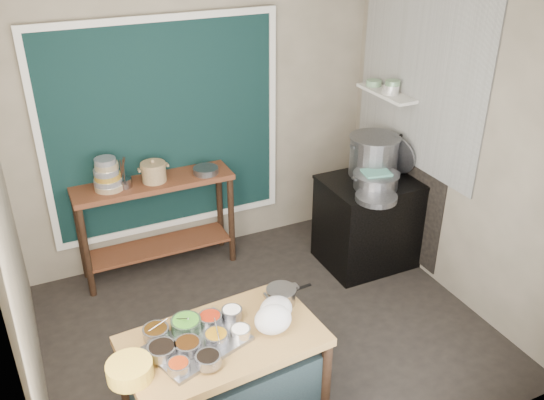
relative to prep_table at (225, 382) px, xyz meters
name	(u,v)px	position (x,y,z in m)	size (l,w,h in m)	color
floor	(267,331)	(0.65, 0.75, -0.39)	(3.50, 3.00, 0.02)	black
back_wall	(199,117)	(0.65, 2.26, 1.02)	(3.50, 0.02, 2.80)	gray
left_wall	(5,233)	(-1.11, 0.75, 1.02)	(0.02, 3.00, 2.80)	gray
right_wall	(456,141)	(2.41, 0.75, 1.02)	(0.02, 3.00, 2.80)	gray
curtain_panel	(165,129)	(0.30, 2.22, 0.98)	(2.10, 0.02, 1.90)	black
curtain_frame	(165,129)	(0.30, 2.21, 0.98)	(2.22, 0.03, 2.02)	beige
tile_panel	(419,73)	(2.38, 1.30, 1.48)	(0.02, 1.70, 1.70)	#B2B2AA
soot_patch	(399,186)	(2.39, 1.40, 0.32)	(0.01, 1.30, 1.30)	black
wall_shelf	(387,93)	(2.28, 1.60, 1.23)	(0.22, 0.70, 0.03)	beige
prep_table	(225,382)	(0.00, 0.00, 0.00)	(1.25, 0.72, 0.75)	olive
back_counter	(158,226)	(0.10, 2.03, 0.10)	(1.45, 0.40, 0.95)	brown
stove_block	(370,223)	(2.00, 1.30, 0.05)	(0.90, 0.68, 0.85)	black
stove_top	(373,182)	(2.00, 1.30, 0.49)	(0.92, 0.69, 0.03)	black
condiment_tray	(198,343)	(-0.16, 0.00, 0.39)	(0.57, 0.41, 0.03)	gray
condiment_bowls	(193,337)	(-0.19, 0.02, 0.43)	(0.67, 0.52, 0.08)	gray
yellow_basin	(130,370)	(-0.60, -0.09, 0.43)	(0.27, 0.27, 0.10)	gold
saucepan	(281,296)	(0.49, 0.16, 0.43)	(0.21, 0.21, 0.12)	gray
plastic_bag_a	(273,319)	(0.32, -0.07, 0.47)	(0.24, 0.21, 0.18)	white
plastic_bag_b	(276,309)	(0.38, 0.02, 0.46)	(0.22, 0.19, 0.16)	white
bowl_stack	(107,176)	(-0.29, 2.03, 0.70)	(0.26, 0.26, 0.29)	tan
utensil_cup	(124,183)	(-0.16, 2.01, 0.62)	(0.14, 0.14, 0.08)	gray
ceramic_crock	(154,173)	(0.11, 2.01, 0.65)	(0.24, 0.24, 0.16)	#967A51
wide_bowl	(206,170)	(0.59, 1.97, 0.60)	(0.23, 0.23, 0.06)	gray
stock_pot	(374,156)	(2.07, 1.42, 0.70)	(0.49, 0.49, 0.38)	gray
pot_lid	(397,154)	(2.28, 1.35, 0.70)	(0.40, 0.40, 0.02)	gray
steamer	(376,180)	(1.93, 1.17, 0.57)	(0.43, 0.43, 0.14)	gray
green_cloth	(376,173)	(1.93, 1.17, 0.65)	(0.24, 0.19, 0.02)	#559A8B
shallow_pan	(376,198)	(1.80, 0.96, 0.53)	(0.37, 0.37, 0.05)	gray
shelf_bowl_stack	(392,87)	(2.28, 1.53, 1.30)	(0.16, 0.16, 0.12)	silver
shelf_bowl_green	(374,83)	(2.28, 1.82, 1.27)	(0.15, 0.15, 0.05)	gray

